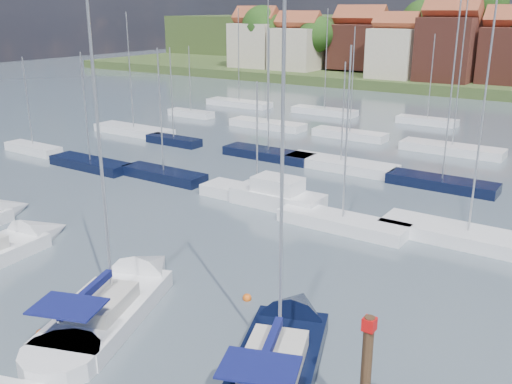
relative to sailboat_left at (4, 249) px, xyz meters
The scene contains 7 objects.
ground 39.17m from the sailboat_left, 68.62° to the left, with size 260.00×260.00×0.00m, color #495964.
sailboat_left is the anchor object (origin of this frame).
sailboat_centre 10.24m from the sailboat_left, ahead, with size 7.35×12.91×16.97m.
sailboat_navy 19.16m from the sailboat_left, ahead, with size 7.06×12.39×16.63m.
buoy_c 10.42m from the sailboat_left, 25.13° to the right, with size 0.50×0.50×0.50m, color #D85914.
buoy_e 15.59m from the sailboat_left, 12.89° to the left, with size 0.46×0.46×0.46m, color #D85914.
marina_field 35.52m from the sailboat_left, 62.89° to the left, with size 79.62×41.41×15.93m.
Camera 1 is at (15.55, -14.09, 14.00)m, focal length 40.00 mm.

